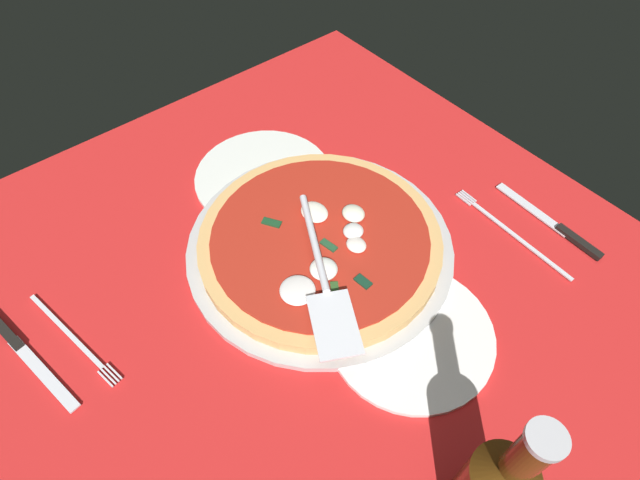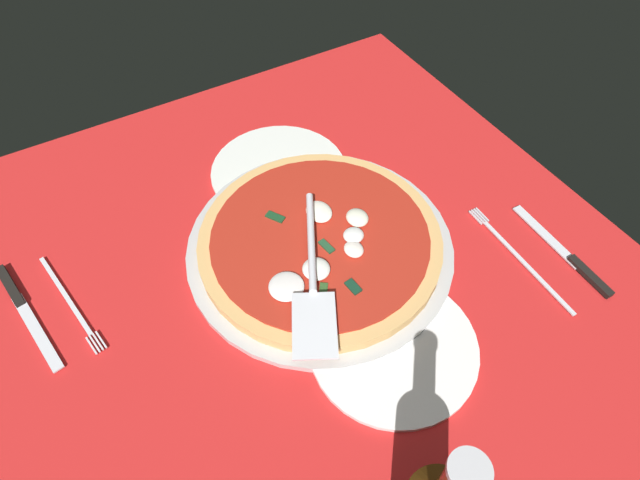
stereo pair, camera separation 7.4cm
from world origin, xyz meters
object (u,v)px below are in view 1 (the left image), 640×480
object	(u,v)px
place_setting_near	(47,345)
pizza	(320,240)
pizza_server	(323,278)
place_setting_far	(534,231)
dinner_plate_left	(263,177)
dinner_plate_right	(411,334)

from	to	relation	value
place_setting_near	pizza	bearing A→B (deg)	64.09
pizza_server	place_setting_far	xyz separation A→B (cm)	(11.18, 31.89, -4.66)
dinner_plate_left	dinner_plate_right	distance (cm)	35.51
pizza	pizza_server	size ratio (longest dim) A/B	1.44
dinner_plate_left	place_setting_far	distance (cm)	42.91
pizza_server	dinner_plate_right	bearing A→B (deg)	51.62
pizza	place_setting_near	world-z (taller)	pizza
dinner_plate_right	place_setting_far	bearing A→B (deg)	90.92
pizza	dinner_plate_right	bearing A→B (deg)	0.37
pizza_server	place_setting_near	distance (cm)	36.19
dinner_plate_right	place_setting_far	world-z (taller)	place_setting_far
dinner_plate_left	place_setting_far	world-z (taller)	place_setting_far
pizza_server	place_setting_near	size ratio (longest dim) A/B	1.21
dinner_plate_left	pizza	world-z (taller)	pizza
dinner_plate_right	pizza	bearing A→B (deg)	-179.63
dinner_plate_left	dinner_plate_right	size ratio (longest dim) A/B	1.03
place_setting_far	dinner_plate_right	bearing A→B (deg)	92.74
dinner_plate_left	pizza_server	size ratio (longest dim) A/B	0.92
dinner_plate_right	place_setting_near	xyz separation A→B (cm)	(-28.32, -36.88, -0.13)
pizza	pizza_server	distance (cm)	8.70
place_setting_far	place_setting_near	bearing A→B (deg)	68.16
dinner_plate_left	pizza_server	xyz separation A→B (cm)	(23.85, -7.11, 4.50)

